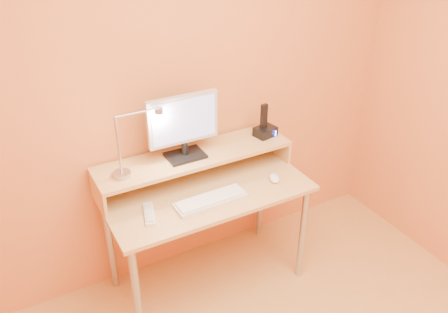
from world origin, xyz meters
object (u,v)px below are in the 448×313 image
lamp_base (122,174)px  keyboard (211,201)px  monitor_panel (183,119)px  mouse (274,178)px  remote_control (149,214)px  phone_dock (265,132)px

lamp_base → keyboard: size_ratio=0.24×
monitor_panel → keyboard: size_ratio=1.01×
mouse → remote_control: mouse is taller
monitor_panel → phone_dock: monitor_panel is taller
phone_dock → remote_control: bearing=-176.0°
phone_dock → mouse: phone_dock is taller
lamp_base → phone_dock: size_ratio=0.77×
monitor_panel → mouse: bearing=-30.0°
keyboard → remote_control: bearing=170.7°
keyboard → mouse: bearing=1.1°
phone_dock → lamp_base: bearing=171.2°
keyboard → mouse: mouse is taller
monitor_panel → mouse: 0.66m
mouse → remote_control: (-0.79, 0.03, -0.01)m
keyboard → mouse: 0.44m
monitor_panel → phone_dock: bearing=-0.4°
phone_dock → keyboard: size_ratio=0.31×
lamp_base → phone_dock: phone_dock is taller
phone_dock → keyboard: phone_dock is taller
lamp_base → keyboard: (0.41, -0.25, -0.16)m
lamp_base → remote_control: lamp_base is taller
phone_dock → mouse: (-0.10, -0.26, -0.17)m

